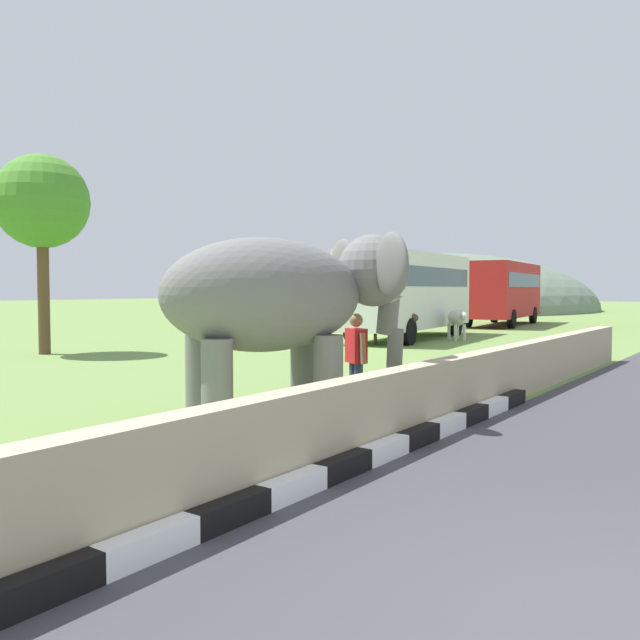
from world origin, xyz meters
The scene contains 10 objects.
striped_curb centered at (-0.35, 3.61, 0.12)m, with size 16.20×0.20×0.24m.
barrier_parapet centered at (2.00, 3.91, 0.50)m, with size 28.00×0.36×1.00m, color tan.
elephant centered at (3.75, 5.86, 1.93)m, with size 3.95×3.44×2.94m.
person_handler centered at (5.36, 5.63, 0.93)m, with size 0.42×0.59×1.66m.
bus_white centered at (20.15, 12.44, 2.08)m, with size 9.14×3.46×3.50m.
bus_red centered at (32.29, 12.83, 2.08)m, with size 9.32×3.58×3.50m.
cow_near centered at (17.20, 11.67, 0.87)m, with size 1.33×1.84×1.23m.
cow_mid centered at (20.78, 10.55, 0.87)m, with size 1.71×1.55×1.23m.
tree_distant centered at (7.84, 18.84, 4.75)m, with size 2.93×2.93×6.27m.
hill_east centered at (55.00, 26.90, 0.00)m, with size 34.96×27.97×10.89m.
Camera 1 is at (-4.05, -0.30, 2.07)m, focal length 36.98 mm.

